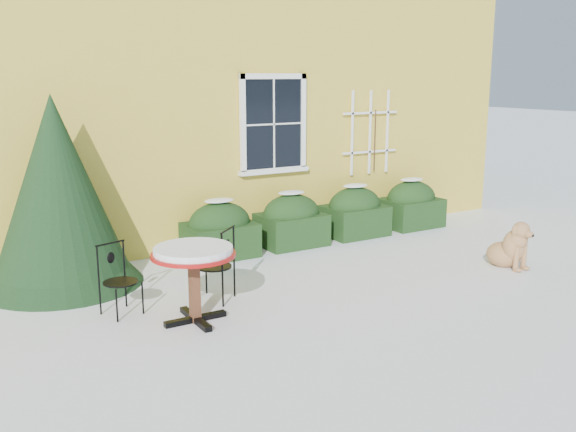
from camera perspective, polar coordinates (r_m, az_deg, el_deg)
ground at (r=8.12m, az=3.68°, el=-7.53°), size 80.00×80.00×0.00m
house at (r=13.96m, az=-13.22°, el=13.98°), size 12.40×8.40×6.40m
hedge_row at (r=10.92m, az=3.22°, el=-0.08°), size 4.95×0.80×0.91m
evergreen_shrub at (r=8.98m, az=-19.69°, el=0.49°), size 2.10×2.10×2.54m
bistro_table at (r=7.29m, az=-8.40°, el=-3.86°), size 0.96×0.96×0.89m
patio_chair_near at (r=8.03m, az=-6.35°, el=-4.30°), size 0.58×0.58×0.93m
patio_chair_far at (r=7.82m, az=-14.83°, el=-5.46°), size 0.47×0.46×0.85m
dog at (r=9.91m, az=19.17°, el=-2.70°), size 0.49×0.83×0.74m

